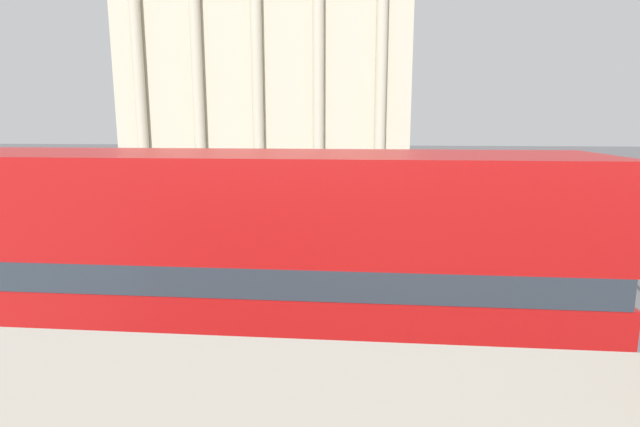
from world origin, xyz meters
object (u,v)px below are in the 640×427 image
at_px(plaza_building_left, 274,73).
at_px(pedestrian_red, 361,188).
at_px(traffic_light_mid, 365,190).
at_px(pedestrian_olive, 317,208).
at_px(car_silver, 316,186).
at_px(double_decker_bus, 261,270).

xyz_separation_m(plaza_building_left, pedestrian_red, (8.52, -17.83, -8.38)).
bearing_deg(traffic_light_mid, pedestrian_olive, 132.89).
xyz_separation_m(plaza_building_left, car_silver, (5.56, -15.32, -8.60)).
xyz_separation_m(car_silver, pedestrian_olive, (1.09, -10.47, 0.33)).
distance_m(double_decker_bus, traffic_light_mid, 11.89).
height_order(pedestrian_red, pedestrian_olive, pedestrian_olive).
distance_m(traffic_light_mid, pedestrian_olive, 3.36).
bearing_deg(car_silver, pedestrian_olive, -30.19).
xyz_separation_m(car_silver, pedestrian_red, (2.96, -2.51, 0.22)).
relative_size(double_decker_bus, traffic_light_mid, 3.26).
bearing_deg(pedestrian_red, plaza_building_left, 147.59).
bearing_deg(car_silver, double_decker_bus, -32.54).
distance_m(double_decker_bus, pedestrian_red, 22.13).
relative_size(double_decker_bus, plaza_building_left, 0.43).
relative_size(traffic_light_mid, car_silver, 0.79).
bearing_deg(car_silver, plaza_building_left, 163.83).
height_order(plaza_building_left, car_silver, plaza_building_left).
distance_m(plaza_building_left, traffic_light_mid, 30.29).
relative_size(plaza_building_left, car_silver, 5.99).
height_order(double_decker_bus, pedestrian_red, double_decker_bus).
xyz_separation_m(double_decker_bus, car_silver, (-1.54, 24.54, -1.74)).
xyz_separation_m(traffic_light_mid, car_silver, (-3.24, 12.78, -1.48)).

